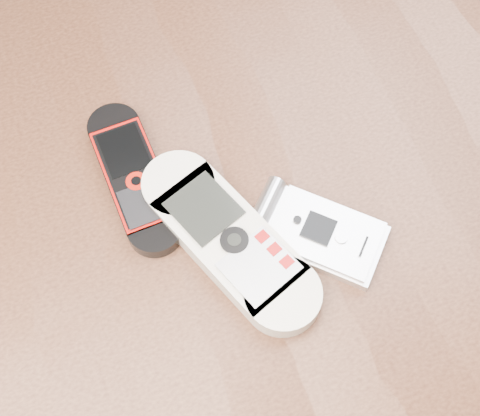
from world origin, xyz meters
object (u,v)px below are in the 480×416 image
Objects in this scene: nokia_black_red at (134,177)px; motorola_razr at (321,234)px; nokia_white at (229,239)px; table at (235,264)px.

nokia_black_red is 0.16m from motorola_razr.
nokia_white is 1.24× the size of nokia_black_red.
nokia_black_red is (-0.06, 0.06, 0.11)m from table.
table is at bearing 98.35° from motorola_razr.
nokia_white reaches higher than nokia_black_red.
nokia_black_red is (-0.05, 0.08, -0.00)m from nokia_white.
nokia_white reaches higher than table.
motorola_razr is (0.12, -0.10, 0.00)m from nokia_black_red.
motorola_razr is at bearing -41.87° from nokia_black_red.
nokia_white is 0.07m from motorola_razr.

